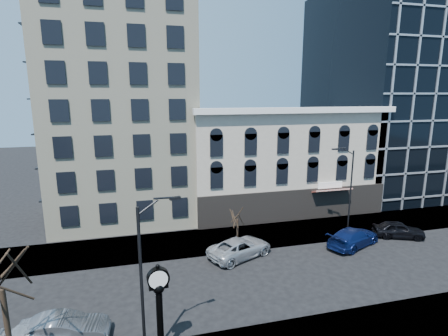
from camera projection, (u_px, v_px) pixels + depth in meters
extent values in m
plane|color=black|center=(211.00, 287.00, 25.57)|extent=(160.00, 160.00, 0.00)
cube|color=gray|center=(193.00, 242.00, 33.13)|extent=(160.00, 6.00, 0.12)
cube|color=beige|center=(119.00, 46.00, 38.14)|extent=(15.00, 15.00, 38.00)
cube|color=#BFB29D|center=(279.00, 160.00, 42.40)|extent=(22.00, 10.00, 12.00)
cube|color=white|center=(301.00, 110.00, 36.19)|extent=(22.60, 0.80, 0.60)
cube|color=black|center=(296.00, 205.00, 38.50)|extent=(22.00, 0.30, 3.60)
cube|color=maroon|center=(332.00, 190.00, 38.62)|extent=(4.50, 1.18, 0.55)
cube|color=black|center=(396.00, 93.00, 50.36)|extent=(20.00, 20.00, 28.00)
cylinder|color=black|center=(160.00, 317.00, 18.22)|extent=(0.35, 0.35, 3.19)
sphere|color=black|center=(159.00, 288.00, 17.86)|extent=(0.62, 0.62, 0.62)
cube|color=black|center=(158.00, 286.00, 17.84)|extent=(1.01, 0.35, 0.27)
cylinder|color=black|center=(158.00, 278.00, 17.75)|extent=(1.17, 0.47, 1.14)
cylinder|color=white|center=(158.00, 280.00, 17.57)|extent=(0.96, 0.12, 0.97)
cylinder|color=white|center=(158.00, 276.00, 17.93)|extent=(0.96, 0.12, 0.97)
sphere|color=black|center=(158.00, 266.00, 17.61)|extent=(0.22, 0.22, 0.22)
cylinder|color=black|center=(142.00, 289.00, 17.28)|extent=(0.16, 0.16, 8.54)
cube|color=black|center=(175.00, 198.00, 17.27)|extent=(0.58, 0.35, 0.14)
cylinder|color=black|center=(350.00, 192.00, 34.72)|extent=(0.16, 0.16, 8.36)
cylinder|color=black|center=(348.00, 230.00, 35.55)|extent=(0.35, 0.35, 0.39)
cube|color=black|center=(335.00, 149.00, 33.72)|extent=(0.57, 0.31, 0.14)
cylinder|color=#322419|center=(237.00, 231.00, 32.46)|extent=(0.19, 0.19, 2.43)
imported|color=#595B60|center=(63.00, 330.00, 19.72)|extent=(5.07, 2.05, 1.64)
imported|color=#A5A8AD|center=(240.00, 248.00, 30.22)|extent=(6.49, 4.86, 1.64)
imported|color=#0C194C|center=(353.00, 237.00, 32.34)|extent=(6.35, 4.58, 1.71)
imported|color=black|center=(398.00, 230.00, 34.28)|extent=(5.10, 3.60, 1.61)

